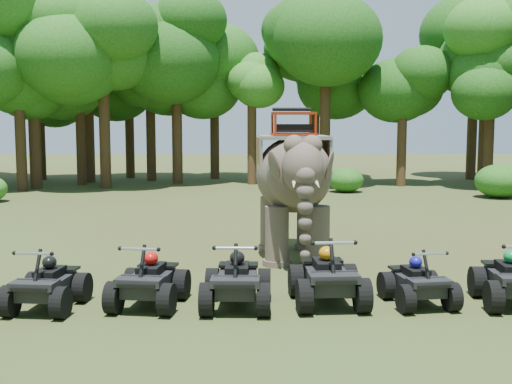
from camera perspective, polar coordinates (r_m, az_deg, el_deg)
ground at (r=14.42m, az=0.05°, el=-8.06°), size 110.00×110.00×0.00m
elephant at (r=16.79m, az=3.34°, el=0.76°), size 2.24×4.73×3.91m
atv_0 at (r=12.95m, az=-18.11°, el=-7.23°), size 1.39×1.79×1.24m
atv_1 at (r=12.67m, az=-9.50°, el=-7.18°), size 1.50×1.90×1.28m
atv_2 at (r=12.42m, az=-1.72°, el=-7.28°), size 1.37×1.83×1.32m
atv_3 at (r=12.70m, az=6.41°, el=-6.87°), size 1.47×1.95×1.38m
atv_4 at (r=13.01m, az=14.22°, el=-7.23°), size 1.36×1.72×1.16m
tree_0 at (r=36.18m, az=-0.37°, el=6.27°), size 4.94×4.94×7.05m
tree_1 at (r=35.95m, az=6.18°, el=8.33°), size 6.78×6.78×9.69m
tree_2 at (r=36.07m, az=12.87°, el=6.26°), size 5.07×5.07×7.24m
tree_3 at (r=36.44m, az=20.06°, el=6.17°), size 5.20×5.20×7.42m
tree_28 at (r=35.01m, az=-20.28°, el=6.65°), size 5.61×5.61×8.01m
tree_29 at (r=35.04m, az=-13.37°, el=7.89°), size 6.47×6.47×9.25m
tree_30 at (r=36.99m, az=-7.07°, el=8.27°), size 6.79×6.79×9.70m
tree_31 at (r=40.36m, az=5.27°, el=7.34°), size 6.02×6.02×8.60m
tree_33 at (r=35.94m, az=-19.22°, el=8.99°), size 7.64×7.64×10.92m
tree_35 at (r=41.06m, az=-18.64°, el=6.10°), size 5.09×5.09×7.27m
tree_38 at (r=41.09m, az=-11.21°, el=7.12°), size 5.90×5.90×8.43m
tree_39 at (r=37.25m, az=-15.36°, el=6.39°), size 5.25×5.25×7.51m
tree_40 at (r=41.57m, az=18.75°, el=7.79°), size 6.81×6.81×9.73m
tree_41 at (r=37.79m, az=19.77°, el=8.55°), size 7.38×7.38×10.54m
tree_42 at (r=39.13m, az=-9.37°, el=7.50°), size 6.19×6.19×8.84m
tree_43 at (r=39.79m, az=-3.71°, el=7.30°), size 5.95×5.95×8.50m
tree_44 at (r=38.74m, az=-14.73°, el=8.50°), size 7.24×7.24×10.34m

